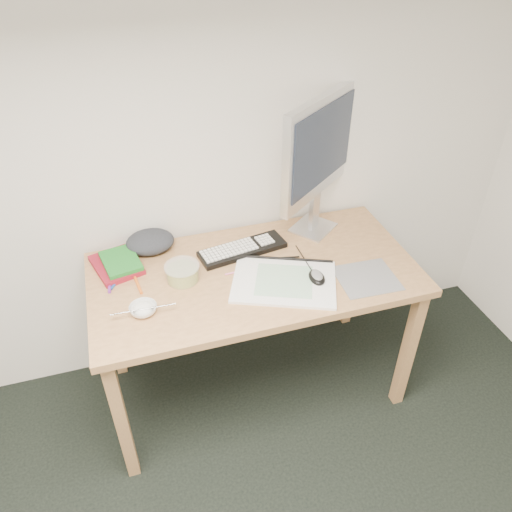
{
  "coord_description": "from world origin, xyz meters",
  "views": [
    {
      "loc": [
        -0.17,
        -0.18,
        2.09
      ],
      "look_at": [
        0.32,
        1.43,
        0.83
      ],
      "focal_mm": 35.0,
      "sensor_mm": 36.0,
      "label": 1
    }
  ],
  "objects_px": {
    "sketchpad": "(284,282)",
    "monitor": "(319,151)",
    "desk": "(255,286)",
    "rice_bowl": "(143,309)",
    "keyboard": "(242,249)"
  },
  "relations": [
    {
      "from": "desk",
      "to": "monitor",
      "type": "relative_size",
      "value": 2.16
    },
    {
      "from": "monitor",
      "to": "sketchpad",
      "type": "bearing_deg",
      "value": -166.2
    },
    {
      "from": "desk",
      "to": "rice_bowl",
      "type": "bearing_deg",
      "value": -165.92
    },
    {
      "from": "sketchpad",
      "to": "rice_bowl",
      "type": "relative_size",
      "value": 3.99
    },
    {
      "from": "desk",
      "to": "rice_bowl",
      "type": "height_order",
      "value": "rice_bowl"
    },
    {
      "from": "desk",
      "to": "monitor",
      "type": "height_order",
      "value": "monitor"
    },
    {
      "from": "desk",
      "to": "rice_bowl",
      "type": "distance_m",
      "value": 0.51
    },
    {
      "from": "monitor",
      "to": "desk",
      "type": "bearing_deg",
      "value": 174.59
    },
    {
      "from": "rice_bowl",
      "to": "monitor",
      "type": "bearing_deg",
      "value": 22.71
    },
    {
      "from": "desk",
      "to": "rice_bowl",
      "type": "relative_size",
      "value": 13.11
    },
    {
      "from": "sketchpad",
      "to": "rice_bowl",
      "type": "xyz_separation_m",
      "value": [
        -0.58,
        -0.01,
        0.01
      ]
    },
    {
      "from": "keyboard",
      "to": "monitor",
      "type": "xyz_separation_m",
      "value": [
        0.38,
        0.08,
        0.39
      ]
    },
    {
      "from": "sketchpad",
      "to": "monitor",
      "type": "xyz_separation_m",
      "value": [
        0.27,
        0.35,
        0.4
      ]
    },
    {
      "from": "sketchpad",
      "to": "monitor",
      "type": "relative_size",
      "value": 0.66
    },
    {
      "from": "monitor",
      "to": "rice_bowl",
      "type": "relative_size",
      "value": 6.07
    }
  ]
}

